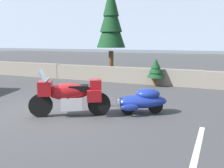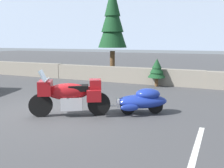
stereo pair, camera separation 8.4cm
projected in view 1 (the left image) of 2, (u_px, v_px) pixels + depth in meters
name	position (u px, v px, depth m)	size (l,w,h in m)	color
ground_plane	(52.00, 112.00, 7.74)	(80.00, 80.00, 0.00)	#424244
stone_guard_wall	(125.00, 75.00, 13.19)	(24.00, 0.52, 0.82)	gray
distant_ridgeline	(210.00, 25.00, 93.48)	(240.00, 80.00, 16.00)	#99A8BF
touring_motorcycle	(70.00, 95.00, 7.21)	(2.08, 1.41, 1.33)	black
car_shaped_trailer	(142.00, 100.00, 7.47)	(2.10, 1.40, 0.76)	black
pine_tree_tall	(111.00, 19.00, 14.60)	(1.67, 1.67, 5.40)	brown
pine_sapling_near	(156.00, 69.00, 11.99)	(0.83, 0.83, 1.33)	brown
parking_stripe_marker	(195.00, 157.00, 4.70)	(0.12, 3.60, 0.01)	silver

